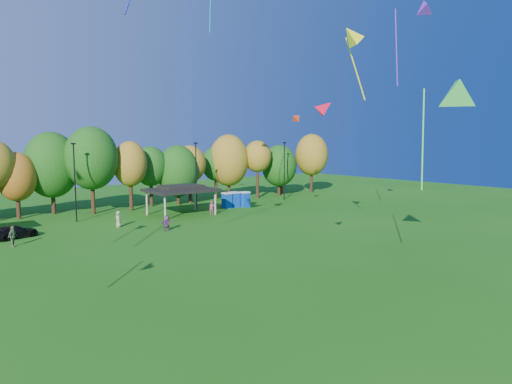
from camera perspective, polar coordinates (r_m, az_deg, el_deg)
ground at (r=21.53m, az=6.45°, el=-19.45°), size 160.00×160.00×0.00m
tree_line at (r=60.69m, az=-25.96°, el=2.56°), size 93.57×10.55×11.15m
lamp_posts at (r=56.16m, az=-21.70°, el=1.45°), size 64.50×0.25×9.09m
pavilion at (r=58.12m, az=-9.37°, el=0.32°), size 8.20×6.20×3.77m
porta_potties at (r=63.95m, az=-2.58°, el=-0.96°), size 3.75×1.88×2.18m
car_d at (r=49.70m, az=-27.95°, el=-4.43°), size 4.70×3.06×1.27m
far_person_0 at (r=48.34m, az=-11.10°, el=-3.82°), size 1.56×0.51×1.68m
far_person_1 at (r=58.05m, az=-5.55°, el=-1.98°), size 0.74×0.63×1.72m
far_person_2 at (r=51.73m, az=-16.83°, el=-3.25°), size 0.64×0.92×1.77m
far_person_4 at (r=45.89m, az=-28.14°, el=-4.92°), size 1.09×1.09×1.86m
kite_1 at (r=36.54m, az=11.85°, el=18.56°), size 3.46×2.32×5.65m
kite_5 at (r=47.73m, az=20.26°, el=20.92°), size 4.13×4.05×8.46m
kite_6 at (r=32.88m, az=23.77°, el=11.65°), size 4.85×3.94×8.13m
kite_7 at (r=53.45m, az=5.17°, el=9.27°), size 1.47×1.17×1.42m
kite_12 at (r=29.12m, az=8.68°, el=10.39°), size 1.72×1.68×1.38m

